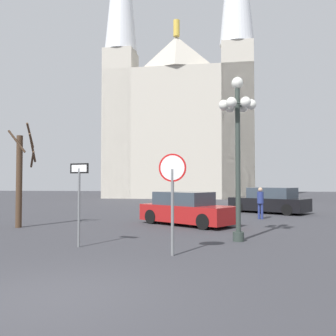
# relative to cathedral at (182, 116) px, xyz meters

# --- Properties ---
(ground_plane) EXTENTS (120.00, 120.00, 0.00)m
(ground_plane) POSITION_rel_cathedral_xyz_m (0.28, -37.68, -9.85)
(ground_plane) COLOR #38383D
(cathedral) EXTENTS (17.25, 14.69, 37.19)m
(cathedral) POSITION_rel_cathedral_xyz_m (0.00, 0.00, 0.00)
(cathedral) COLOR #BCB5A5
(cathedral) RESTS_ON ground
(stop_sign) EXTENTS (0.73, 0.16, 2.65)m
(stop_sign) POSITION_rel_cathedral_xyz_m (1.99, -34.12, -8.01)
(stop_sign) COLOR slate
(stop_sign) RESTS_ON ground
(one_way_arrow_sign) EXTENTS (0.63, 0.25, 2.46)m
(one_way_arrow_sign) POSITION_rel_cathedral_xyz_m (-0.85, -33.20, -8.26)
(one_way_arrow_sign) COLOR slate
(one_way_arrow_sign) RESTS_ON ground
(street_lamp) EXTENTS (1.21, 1.09, 5.32)m
(street_lamp) POSITION_rel_cathedral_xyz_m (3.90, -31.66, -6.26)
(street_lamp) COLOR #2D3833
(street_lamp) RESTS_ON ground
(bare_tree) EXTENTS (1.06, 1.17, 4.32)m
(bare_tree) POSITION_rel_cathedral_xyz_m (-4.83, -29.19, -7.73)
(bare_tree) COLOR #473323
(bare_tree) RESTS_ON ground
(parked_car_near_black) EXTENTS (4.77, 4.19, 1.53)m
(parked_car_near_black) POSITION_rel_cathedral_xyz_m (6.69, -21.22, -9.14)
(parked_car_near_black) COLOR black
(parked_car_near_black) RESTS_ON ground
(parked_car_far_red) EXTENTS (4.48, 3.93, 1.45)m
(parked_car_far_red) POSITION_rel_cathedral_xyz_m (2.00, -27.55, -9.17)
(parked_car_far_red) COLOR maroon
(parked_car_far_red) RESTS_ON ground
(pedestrian_walking) EXTENTS (0.32, 0.32, 1.60)m
(pedestrian_walking) POSITION_rel_cathedral_xyz_m (5.62, -24.83, -8.89)
(pedestrian_walking) COLOR navy
(pedestrian_walking) RESTS_ON ground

